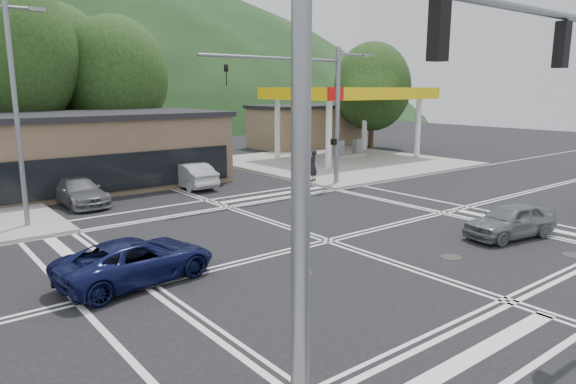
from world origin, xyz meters
TOP-DOWN VIEW (x-y plane):
  - ground at (0.00, 0.00)m, footprint 120.00×120.00m
  - sidewalk_ne at (15.00, 15.00)m, footprint 16.00×16.00m
  - gas_station_canopy at (16.99, 15.99)m, footprint 12.32×8.34m
  - convenience_store at (20.00, 25.00)m, footprint 10.00×6.00m
  - commercial_row at (-8.00, 17.00)m, footprint 24.00×8.00m
  - tree_n_b at (-6.00, 24.00)m, footprint 9.00×9.00m
  - tree_n_c at (1.00, 24.00)m, footprint 7.60×7.60m
  - tree_n_e at (-2.00, 28.00)m, footprint 8.40×8.40m
  - tree_ne at (24.00, 20.00)m, footprint 7.20×7.20m
  - streetlight_nw at (-8.44, 9.00)m, footprint 2.50×0.25m
  - signal_mast_ne at (6.95, 8.20)m, footprint 11.65×0.30m
  - signal_mast_sw at (-6.39, -8.20)m, footprint 9.14×0.28m
  - car_blue_west at (-7.27, 0.50)m, footprint 4.93×2.72m
  - car_grey_center at (5.84, -3.97)m, footprint 4.14×2.23m
  - car_queue_a at (1.00, 12.96)m, footprint 1.60×4.43m
  - car_queue_b at (3.70, 19.57)m, footprint 1.90×4.30m
  - car_northbound at (-5.50, 12.22)m, footprint 2.14×4.67m
  - pedestrian at (7.50, 9.51)m, footprint 0.80×0.67m

SIDE VIEW (x-z plane):
  - ground at x=0.00m, z-range 0.00..0.00m
  - sidewalk_ne at x=15.00m, z-range 0.00..0.15m
  - car_blue_west at x=-7.27m, z-range 0.00..1.31m
  - car_northbound at x=-5.50m, z-range 0.00..1.32m
  - car_grey_center at x=5.84m, z-range 0.00..1.34m
  - car_queue_b at x=3.70m, z-range 0.00..1.44m
  - car_queue_a at x=1.00m, z-range 0.00..1.45m
  - pedestrian at x=7.50m, z-range 0.15..2.02m
  - convenience_store at x=20.00m, z-range 0.00..3.80m
  - commercial_row at x=-8.00m, z-range 0.00..4.00m
  - gas_station_canopy at x=16.99m, z-range 2.17..7.92m
  - streetlight_nw at x=-8.44m, z-range 0.55..9.55m
  - signal_mast_ne at x=6.95m, z-range 1.07..9.07m
  - signal_mast_sw at x=-6.39m, z-range 1.12..9.12m
  - tree_ne at x=24.00m, z-range 0.85..10.84m
  - tree_n_c at x=1.00m, z-range 1.06..11.93m
  - tree_n_e at x=-2.00m, z-range 1.15..13.13m
  - tree_n_b at x=-6.00m, z-range 1.30..14.28m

